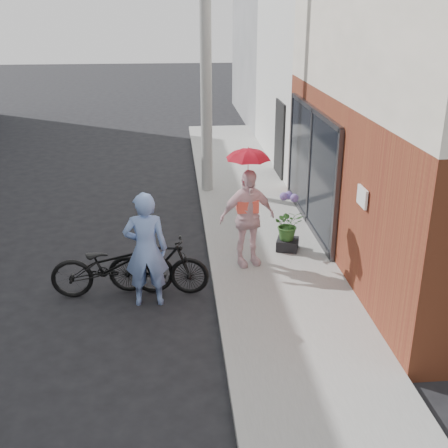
{
  "coord_description": "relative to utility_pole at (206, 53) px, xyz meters",
  "views": [
    {
      "loc": [
        0.29,
        -7.79,
        4.62
      ],
      "look_at": [
        1.09,
        1.07,
        1.1
      ],
      "focal_mm": 45.0,
      "sensor_mm": 36.0,
      "label": 1
    }
  ],
  "objects": [
    {
      "name": "officer",
      "position": [
        -1.32,
        -5.58,
        -2.54
      ],
      "size": [
        0.7,
        0.47,
        1.92
      ],
      "primitive_type": "imported",
      "rotation": [
        0.0,
        0.0,
        3.15
      ],
      "color": "#7896D5",
      "rests_on": "ground"
    },
    {
      "name": "planter",
      "position": [
        1.33,
        -3.91,
        -3.27
      ],
      "size": [
        0.51,
        0.51,
        0.21
      ],
      "primitive_type": "cube",
      "rotation": [
        0.0,
        0.0,
        -0.31
      ],
      "color": "black",
      "rests_on": "sidewalk"
    },
    {
      "name": "sidewalk",
      "position": [
        1.0,
        -4.0,
        -3.44
      ],
      "size": [
        2.2,
        24.0,
        0.12
      ],
      "primitive_type": "cube",
      "color": "gray",
      "rests_on": "ground"
    },
    {
      "name": "ground",
      "position": [
        -1.1,
        -6.0,
        -3.5
      ],
      "size": [
        80.0,
        80.0,
        0.0
      ],
      "primitive_type": "plane",
      "color": "black",
      "rests_on": "ground"
    },
    {
      "name": "curb",
      "position": [
        -0.16,
        -4.0,
        -3.44
      ],
      "size": [
        0.12,
        24.0,
        0.12
      ],
      "primitive_type": "cube",
      "color": "#9E9E99",
      "rests_on": "ground"
    },
    {
      "name": "east_building_far",
      "position": [
        6.1,
        10.0,
        0.0
      ],
      "size": [
        8.0,
        8.0,
        7.0
      ],
      "primitive_type": "cube",
      "color": "gray",
      "rests_on": "ground"
    },
    {
      "name": "bike_right",
      "position": [
        -1.15,
        -5.23,
        -2.98
      ],
      "size": [
        1.77,
        0.75,
        1.03
      ],
      "primitive_type": "imported",
      "rotation": [
        0.0,
        0.0,
        1.41
      ],
      "color": "black",
      "rests_on": "ground"
    },
    {
      "name": "potted_plant",
      "position": [
        1.33,
        -3.91,
        -2.86
      ],
      "size": [
        0.56,
        0.48,
        0.62
      ],
      "primitive_type": "imported",
      "color": "#2E5A24",
      "rests_on": "planter"
    },
    {
      "name": "kimono_woman",
      "position": [
        0.45,
        -4.47,
        -2.48
      ],
      "size": [
        1.13,
        0.7,
        1.79
      ],
      "primitive_type": "imported",
      "rotation": [
        0.0,
        0.0,
        0.27
      ],
      "color": "silver",
      "rests_on": "sidewalk"
    },
    {
      "name": "bike_left",
      "position": [
        -1.9,
        -5.23,
        -2.97
      ],
      "size": [
        2.06,
        0.79,
        1.07
      ],
      "primitive_type": "imported",
      "rotation": [
        0.0,
        0.0,
        1.61
      ],
      "color": "black",
      "rests_on": "ground"
    },
    {
      "name": "parasol",
      "position": [
        0.45,
        -4.47,
        -1.26
      ],
      "size": [
        0.75,
        0.75,
        0.66
      ],
      "primitive_type": "imported",
      "color": "red",
      "rests_on": "kimono_woman"
    },
    {
      "name": "plaster_building",
      "position": [
        6.1,
        3.0,
        0.0
      ],
      "size": [
        8.0,
        6.0,
        7.0
      ],
      "primitive_type": "cube",
      "color": "silver",
      "rests_on": "ground"
    },
    {
      "name": "utility_pole",
      "position": [
        0.0,
        0.0,
        0.0
      ],
      "size": [
        0.28,
        0.28,
        7.0
      ],
      "primitive_type": "cylinder",
      "color": "#9E9E99",
      "rests_on": "ground"
    }
  ]
}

